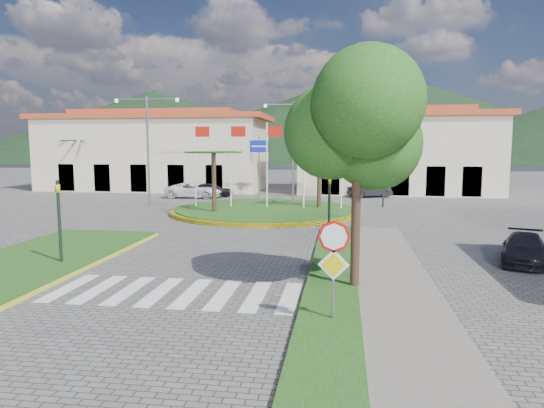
# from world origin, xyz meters

# --- Properties ---
(ground) EXTENTS (160.00, 160.00, 0.00)m
(ground) POSITION_xyz_m (0.00, 0.00, 0.00)
(ground) COLOR #5A5755
(ground) RESTS_ON ground
(sidewalk_right) EXTENTS (4.00, 28.00, 0.15)m
(sidewalk_right) POSITION_xyz_m (6.00, 2.00, 0.07)
(sidewalk_right) COLOR gray
(sidewalk_right) RESTS_ON ground
(verge_right) EXTENTS (1.60, 28.00, 0.18)m
(verge_right) POSITION_xyz_m (4.80, 2.00, 0.09)
(verge_right) COLOR #1B4814
(verge_right) RESTS_ON ground
(median_left) EXTENTS (5.00, 14.00, 0.18)m
(median_left) POSITION_xyz_m (-6.50, 6.00, 0.09)
(median_left) COLOR #1B4814
(median_left) RESTS_ON ground
(crosswalk) EXTENTS (8.00, 3.00, 0.01)m
(crosswalk) POSITION_xyz_m (0.00, 4.00, 0.01)
(crosswalk) COLOR silver
(crosswalk) RESTS_ON ground
(roundabout_island) EXTENTS (12.70, 12.70, 6.00)m
(roundabout_island) POSITION_xyz_m (0.00, 22.00, 0.17)
(roundabout_island) COLOR yellow
(roundabout_island) RESTS_ON ground
(stop_sign) EXTENTS (0.80, 0.11, 2.65)m
(stop_sign) POSITION_xyz_m (4.90, 1.96, 1.79)
(stop_sign) COLOR slate
(stop_sign) RESTS_ON ground
(deciduous_tree) EXTENTS (3.60, 3.60, 6.80)m
(deciduous_tree) POSITION_xyz_m (5.50, 5.00, 5.18)
(deciduous_tree) COLOR black
(deciduous_tree) RESTS_ON ground
(traffic_light_left) EXTENTS (0.15, 0.18, 3.20)m
(traffic_light_left) POSITION_xyz_m (-5.20, 6.50, 1.94)
(traffic_light_left) COLOR black
(traffic_light_left) RESTS_ON ground
(traffic_light_right) EXTENTS (0.15, 0.18, 3.20)m
(traffic_light_right) POSITION_xyz_m (4.50, 12.00, 1.94)
(traffic_light_right) COLOR black
(traffic_light_right) RESTS_ON ground
(traffic_light_far) EXTENTS (0.18, 0.15, 3.20)m
(traffic_light_far) POSITION_xyz_m (8.00, 26.00, 1.94)
(traffic_light_far) COLOR black
(traffic_light_far) RESTS_ON ground
(direction_sign_west) EXTENTS (1.60, 0.14, 5.20)m
(direction_sign_west) POSITION_xyz_m (-2.00, 30.97, 3.53)
(direction_sign_west) COLOR slate
(direction_sign_west) RESTS_ON ground
(direction_sign_east) EXTENTS (1.60, 0.14, 5.20)m
(direction_sign_east) POSITION_xyz_m (3.00, 30.97, 3.53)
(direction_sign_east) COLOR slate
(direction_sign_east) RESTS_ON ground
(street_lamp_centre) EXTENTS (4.80, 0.16, 8.00)m
(street_lamp_centre) POSITION_xyz_m (1.00, 30.00, 4.50)
(street_lamp_centre) COLOR slate
(street_lamp_centre) RESTS_ON ground
(street_lamp_west) EXTENTS (4.80, 0.16, 8.00)m
(street_lamp_west) POSITION_xyz_m (-9.00, 24.00, 4.50)
(street_lamp_west) COLOR slate
(street_lamp_west) RESTS_ON ground
(building_left) EXTENTS (23.32, 9.54, 8.05)m
(building_left) POSITION_xyz_m (-14.00, 38.00, 3.90)
(building_left) COLOR beige
(building_left) RESTS_ON ground
(building_right) EXTENTS (19.08, 9.54, 8.05)m
(building_right) POSITION_xyz_m (10.00, 38.00, 3.90)
(building_right) COLOR beige
(building_right) RESTS_ON ground
(hill_far_west) EXTENTS (140.00, 140.00, 22.00)m
(hill_far_west) POSITION_xyz_m (-55.00, 140.00, 11.00)
(hill_far_west) COLOR black
(hill_far_west) RESTS_ON ground
(hill_far_mid) EXTENTS (180.00, 180.00, 30.00)m
(hill_far_mid) POSITION_xyz_m (15.00, 160.00, 15.00)
(hill_far_mid) COLOR black
(hill_far_mid) RESTS_ON ground
(hill_near_back) EXTENTS (110.00, 110.00, 16.00)m
(hill_near_back) POSITION_xyz_m (-10.00, 130.00, 8.00)
(hill_near_back) COLOR black
(hill_near_back) RESTS_ON ground
(white_van) EXTENTS (4.79, 2.26, 1.32)m
(white_van) POSITION_xyz_m (-7.55, 30.18, 0.66)
(white_van) COLOR white
(white_van) RESTS_ON ground
(car_dark_a) EXTENTS (3.97, 2.38, 1.27)m
(car_dark_a) POSITION_xyz_m (-6.28, 31.20, 0.63)
(car_dark_a) COLOR black
(car_dark_a) RESTS_ON ground
(car_dark_b) EXTENTS (4.00, 2.70, 1.25)m
(car_dark_b) POSITION_xyz_m (7.41, 32.82, 0.62)
(car_dark_b) COLOR black
(car_dark_b) RESTS_ON ground
(car_side_right) EXTENTS (2.67, 4.04, 1.09)m
(car_side_right) POSITION_xyz_m (12.00, 9.59, 0.54)
(car_side_right) COLOR black
(car_side_right) RESTS_ON ground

